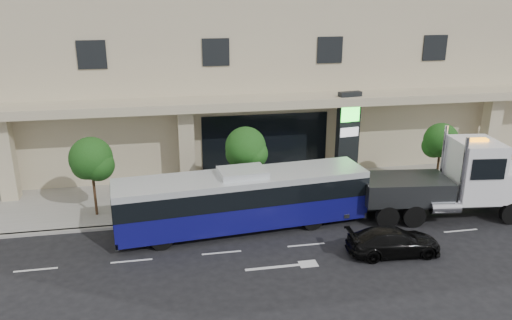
{
  "coord_description": "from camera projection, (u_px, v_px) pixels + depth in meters",
  "views": [
    {
      "loc": [
        -6.25,
        -21.69,
        11.12
      ],
      "look_at": [
        -1.73,
        2.0,
        3.19
      ],
      "focal_mm": 35.0,
      "sensor_mm": 36.0,
      "label": 1
    }
  ],
  "objects": [
    {
      "name": "ground",
      "position": [
        298.0,
        231.0,
        24.83
      ],
      "size": [
        120.0,
        120.0,
        0.0
      ],
      "primitive_type": "plane",
      "color": "black",
      "rests_on": "ground"
    },
    {
      "name": "tow_truck",
      "position": [
        455.0,
        182.0,
        25.94
      ],
      "size": [
        10.31,
        3.55,
        4.67
      ],
      "rotation": [
        0.0,
        0.0,
        -0.12
      ],
      "color": "#2D3033",
      "rests_on": "ground"
    },
    {
      "name": "convention_center",
      "position": [
        245.0,
        13.0,
        36.1
      ],
      "size": [
        60.0,
        17.6,
        20.0
      ],
      "color": "#B9A98A",
      "rests_on": "ground"
    },
    {
      "name": "black_sedan",
      "position": [
        394.0,
        241.0,
        22.45
      ],
      "size": [
        4.34,
        1.95,
        1.23
      ],
      "primitive_type": "imported",
      "rotation": [
        0.0,
        0.0,
        1.52
      ],
      "color": "black",
      "rests_on": "ground"
    },
    {
      "name": "tree_right",
      "position": [
        441.0,
        143.0,
        28.93
      ],
      "size": [
        2.1,
        2.0,
        4.04
      ],
      "color": "#422B19",
      "rests_on": "sidewalk"
    },
    {
      "name": "tree_left",
      "position": [
        92.0,
        161.0,
        25.44
      ],
      "size": [
        2.27,
        2.2,
        4.22
      ],
      "color": "#422B19",
      "rests_on": "sidewalk"
    },
    {
      "name": "curb",
      "position": [
        288.0,
        213.0,
        26.67
      ],
      "size": [
        120.0,
        0.3,
        0.15
      ],
      "primitive_type": "cube",
      "color": "gray",
      "rests_on": "ground"
    },
    {
      "name": "city_bus",
      "position": [
        242.0,
        199.0,
        24.63
      ],
      "size": [
        12.64,
        3.79,
        3.16
      ],
      "rotation": [
        0.0,
        0.0,
        0.1
      ],
      "color": "black",
      "rests_on": "ground"
    },
    {
      "name": "sidewalk",
      "position": [
        275.0,
        193.0,
        29.47
      ],
      "size": [
        120.0,
        6.0,
        0.15
      ],
      "primitive_type": "cube",
      "color": "gray",
      "rests_on": "ground"
    },
    {
      "name": "tree_mid",
      "position": [
        246.0,
        150.0,
        26.81
      ],
      "size": [
        2.28,
        2.2,
        4.38
      ],
      "color": "#422B19",
      "rests_on": "sidewalk"
    },
    {
      "name": "signage_pylon",
      "position": [
        348.0,
        136.0,
        30.46
      ],
      "size": [
        1.45,
        0.71,
        5.58
      ],
      "rotation": [
        0.0,
        0.0,
        0.15
      ],
      "color": "black",
      "rests_on": "sidewalk"
    }
  ]
}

